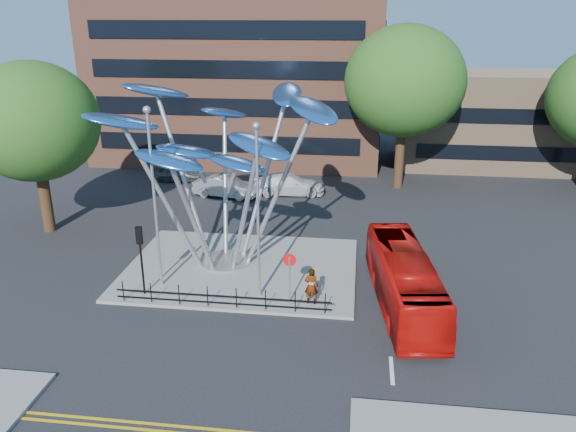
# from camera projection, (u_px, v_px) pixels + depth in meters

# --- Properties ---
(ground) EXTENTS (120.00, 120.00, 0.00)m
(ground) POSITION_uv_depth(u_px,v_px,m) (236.00, 331.00, 24.01)
(ground) COLOR black
(ground) RESTS_ON ground
(traffic_island) EXTENTS (12.00, 9.00, 0.15)m
(traffic_island) POSITION_uv_depth(u_px,v_px,m) (242.00, 268.00, 29.69)
(traffic_island) COLOR slate
(traffic_island) RESTS_ON ground
(double_yellow_near) EXTENTS (40.00, 0.12, 0.01)m
(double_yellow_near) POSITION_uv_depth(u_px,v_px,m) (197.00, 428.00, 18.42)
(double_yellow_near) COLOR gold
(double_yellow_near) RESTS_ON ground
(low_building_near) EXTENTS (15.00, 8.00, 8.00)m
(low_building_near) POSITION_uv_depth(u_px,v_px,m) (489.00, 120.00, 48.66)
(low_building_near) COLOR #9D7B5C
(low_building_near) RESTS_ON ground
(tree_right) EXTENTS (8.80, 8.80, 12.11)m
(tree_right) POSITION_uv_depth(u_px,v_px,m) (405.00, 82.00, 40.77)
(tree_right) COLOR black
(tree_right) RESTS_ON ground
(tree_left) EXTENTS (7.60, 7.60, 10.32)m
(tree_left) POSITION_uv_depth(u_px,v_px,m) (33.00, 122.00, 32.65)
(tree_left) COLOR black
(tree_left) RESTS_ON ground
(leaf_sculpture) EXTENTS (12.72, 9.54, 9.51)m
(leaf_sculpture) POSITION_uv_depth(u_px,v_px,m) (220.00, 138.00, 28.11)
(leaf_sculpture) COLOR #9EA0A5
(leaf_sculpture) RESTS_ON traffic_island
(street_lamp_left) EXTENTS (0.36, 0.36, 8.80)m
(street_lamp_left) POSITION_uv_depth(u_px,v_px,m) (153.00, 184.00, 25.96)
(street_lamp_left) COLOR #9EA0A5
(street_lamp_left) RESTS_ON traffic_island
(street_lamp_right) EXTENTS (0.36, 0.36, 8.30)m
(street_lamp_right) POSITION_uv_depth(u_px,v_px,m) (258.00, 197.00, 24.99)
(street_lamp_right) COLOR #9EA0A5
(street_lamp_right) RESTS_ON traffic_island
(traffic_light_island) EXTENTS (0.28, 0.18, 3.42)m
(traffic_light_island) POSITION_uv_depth(u_px,v_px,m) (140.00, 246.00, 26.04)
(traffic_light_island) COLOR black
(traffic_light_island) RESTS_ON traffic_island
(no_entry_sign_island) EXTENTS (0.60, 0.10, 2.45)m
(no_entry_sign_island) POSITION_uv_depth(u_px,v_px,m) (290.00, 270.00, 25.49)
(no_entry_sign_island) COLOR #9EA0A5
(no_entry_sign_island) RESTS_ON traffic_island
(pedestrian_railing_front) EXTENTS (10.00, 0.06, 1.00)m
(pedestrian_railing_front) POSITION_uv_depth(u_px,v_px,m) (222.00, 299.00, 25.52)
(pedestrian_railing_front) COLOR black
(pedestrian_railing_front) RESTS_ON traffic_island
(red_bus) EXTENTS (3.38, 9.62, 2.62)m
(red_bus) POSITION_uv_depth(u_px,v_px,m) (404.00, 280.00, 25.66)
(red_bus) COLOR #B60C08
(red_bus) RESTS_ON ground
(pedestrian) EXTENTS (0.65, 0.44, 1.77)m
(pedestrian) POSITION_uv_depth(u_px,v_px,m) (311.00, 286.00, 25.68)
(pedestrian) COLOR gray
(pedestrian) RESTS_ON traffic_island
(parked_car_left) EXTENTS (3.79, 1.60, 1.28)m
(parked_car_left) POSITION_uv_depth(u_px,v_px,m) (181.00, 173.00, 44.86)
(parked_car_left) COLOR #43474B
(parked_car_left) RESTS_ON ground
(parked_car_mid) EXTENTS (4.96, 2.44, 1.56)m
(parked_car_mid) POSITION_uv_depth(u_px,v_px,m) (226.00, 186.00, 41.06)
(parked_car_mid) COLOR #A6AAAE
(parked_car_mid) RESTS_ON ground
(parked_car_right) EXTENTS (5.47, 2.68, 1.53)m
(parked_car_right) POSITION_uv_depth(u_px,v_px,m) (289.00, 184.00, 41.66)
(parked_car_right) COLOR silver
(parked_car_right) RESTS_ON ground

